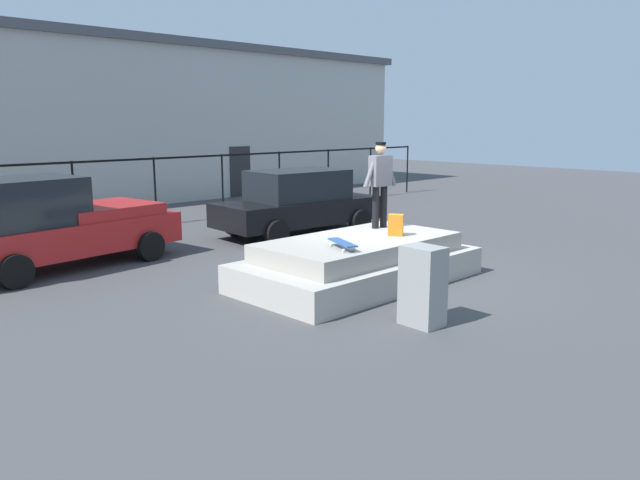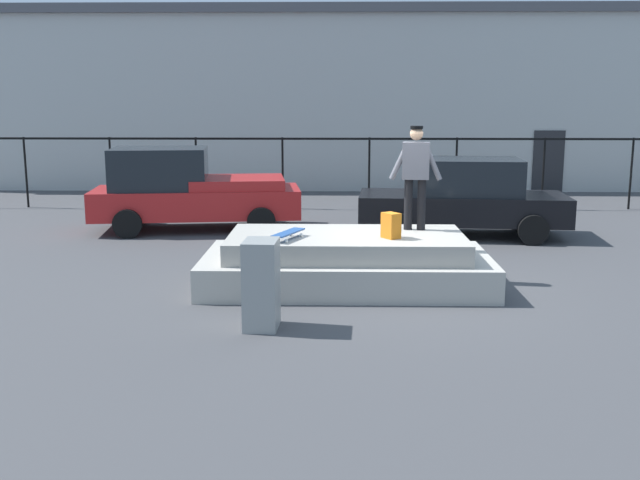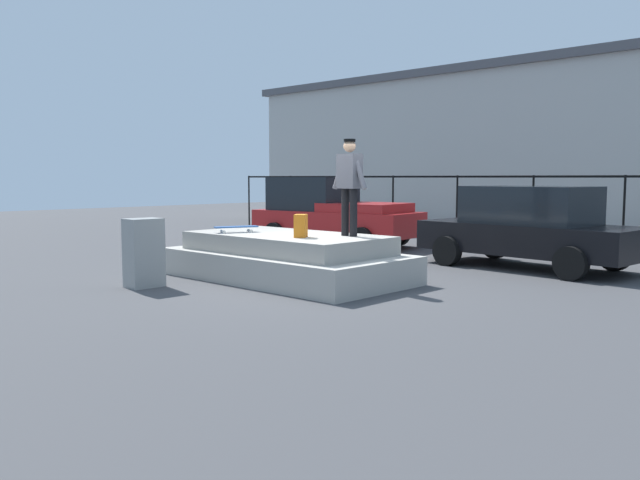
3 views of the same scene
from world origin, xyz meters
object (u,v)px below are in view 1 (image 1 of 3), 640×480
backpack (396,225)px  car_red_pickup_near (53,224)px  skateboarder (380,179)px  car_black_sedan_mid (298,202)px  utility_box (423,286)px  skateboard (342,243)px

backpack → car_red_pickup_near: (-4.30, 5.48, -0.12)m
skateboarder → car_black_sedan_mid: 4.43m
car_red_pickup_near → utility_box: bearing=-71.9°
skateboard → utility_box: utility_box is taller
skateboarder → car_red_pickup_near: size_ratio=0.35×
car_red_pickup_near → car_black_sedan_mid: (6.23, -0.64, -0.06)m
skateboard → car_black_sedan_mid: size_ratio=0.18×
skateboard → utility_box: bearing=-97.4°
backpack → utility_box: (-1.86, -2.00, -0.46)m
car_red_pickup_near → utility_box: car_red_pickup_near is taller
skateboard → car_red_pickup_near: bearing=115.5°
backpack → car_black_sedan_mid: car_black_sedan_mid is taller
backpack → car_red_pickup_near: size_ratio=0.08×
skateboard → car_red_pickup_near: 6.22m
skateboarder → skateboard: 2.44m
car_red_pickup_near → car_black_sedan_mid: bearing=-5.8°
skateboarder → car_red_pickup_near: 6.75m
utility_box → skateboard: bearing=85.4°
skateboard → backpack: (1.62, 0.14, 0.10)m
skateboard → backpack: 1.63m
skateboarder → car_black_sedan_mid: size_ratio=0.37×
car_red_pickup_near → utility_box: size_ratio=4.11×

